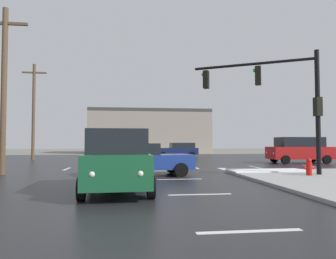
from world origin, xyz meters
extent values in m
plane|color=slate|center=(0.00, 0.00, 0.00)|extent=(120.00, 120.00, 0.00)
cube|color=#232326|center=(0.00, 0.00, 0.01)|extent=(44.00, 44.00, 0.02)
cube|color=white|center=(5.00, -4.00, 0.17)|extent=(4.00, 1.60, 0.06)
cube|color=silver|center=(0.00, -14.00, 0.02)|extent=(2.00, 0.15, 0.01)
cube|color=silver|center=(0.00, -10.00, 0.02)|extent=(2.00, 0.15, 0.01)
cube|color=silver|center=(0.00, -6.00, 0.02)|extent=(2.00, 0.15, 0.01)
cube|color=silver|center=(0.00, -2.00, 0.02)|extent=(2.00, 0.15, 0.01)
cube|color=silver|center=(0.00, 2.00, 0.02)|extent=(2.00, 0.15, 0.01)
cube|color=silver|center=(0.00, 6.00, 0.02)|extent=(2.00, 0.15, 0.01)
cube|color=silver|center=(0.00, 10.00, 0.02)|extent=(2.00, 0.15, 0.01)
cube|color=silver|center=(0.00, 14.00, 0.02)|extent=(2.00, 0.15, 0.01)
cube|color=silver|center=(0.00, 18.00, 0.02)|extent=(2.00, 0.15, 0.01)
cube|color=silver|center=(-6.00, 0.00, 0.02)|extent=(0.15, 2.00, 0.01)
cube|color=silver|center=(-2.00, 0.00, 0.02)|extent=(0.15, 2.00, 0.01)
cube|color=silver|center=(2.00, 0.00, 0.02)|extent=(0.15, 2.00, 0.01)
cube|color=silver|center=(6.00, 0.00, 0.02)|extent=(0.15, 2.00, 0.01)
cube|color=silver|center=(10.00, 0.00, 0.02)|extent=(0.15, 2.00, 0.01)
cube|color=silver|center=(3.50, -4.00, 0.02)|extent=(0.45, 7.00, 0.01)
cylinder|color=black|center=(6.67, -5.92, 3.10)|extent=(0.22, 0.22, 5.93)
cylinder|color=black|center=(4.02, -4.49, 5.67)|extent=(5.37, 2.99, 0.14)
cube|color=black|center=(4.28, -4.63, 5.04)|extent=(0.42, 0.45, 0.95)
sphere|color=#19D833|center=(4.14, -4.55, 5.33)|extent=(0.20, 0.20, 0.20)
cube|color=black|center=(1.90, -3.34, 5.04)|extent=(0.42, 0.45, 0.95)
sphere|color=#19D833|center=(1.75, -3.26, 5.33)|extent=(0.20, 0.20, 0.20)
cube|color=black|center=(6.67, -5.92, 3.34)|extent=(0.28, 0.36, 0.90)
cylinder|color=red|center=(5.97, -6.23, 0.44)|extent=(0.26, 0.26, 0.60)
sphere|color=red|center=(5.97, -6.23, 0.81)|extent=(0.25, 0.25, 0.25)
cylinder|color=red|center=(5.79, -6.23, 0.47)|extent=(0.12, 0.11, 0.11)
cylinder|color=red|center=(6.15, -6.23, 0.47)|extent=(0.12, 0.11, 0.11)
cube|color=gray|center=(0.86, 28.81, 3.07)|extent=(18.14, 8.00, 6.14)
cube|color=#3F3D3A|center=(0.86, 28.81, 6.39)|extent=(18.14, 8.00, 0.50)
cube|color=#195933|center=(-2.60, -8.93, 0.82)|extent=(2.10, 4.86, 0.95)
cube|color=black|center=(-2.60, -8.93, 1.67)|extent=(1.90, 3.41, 0.75)
cylinder|color=black|center=(-1.57, -10.54, 0.35)|extent=(0.24, 0.67, 0.66)
cylinder|color=black|center=(-3.52, -10.60, 0.35)|extent=(0.24, 0.67, 0.66)
cylinder|color=black|center=(-1.67, -7.27, 0.35)|extent=(0.24, 0.67, 0.66)
cylinder|color=black|center=(-3.62, -7.33, 0.35)|extent=(0.24, 0.67, 0.66)
sphere|color=white|center=(-1.90, -11.26, 0.82)|extent=(0.18, 0.18, 0.18)
sphere|color=white|center=(-3.15, -11.30, 0.82)|extent=(0.18, 0.18, 0.18)
cube|color=#141E47|center=(2.69, 12.97, 0.70)|extent=(4.59, 2.03, 0.70)
cube|color=black|center=(3.36, 13.00, 1.33)|extent=(2.56, 1.78, 0.55)
cylinder|color=black|center=(1.20, 11.99, 0.35)|extent=(0.67, 0.25, 0.66)
cylinder|color=black|center=(1.11, 13.79, 0.35)|extent=(0.67, 0.25, 0.66)
cylinder|color=black|center=(4.26, 12.15, 0.35)|extent=(0.67, 0.25, 0.66)
cylinder|color=black|center=(4.17, 13.94, 0.35)|extent=(0.67, 0.25, 0.66)
sphere|color=white|center=(0.52, 12.28, 0.70)|extent=(0.18, 0.18, 0.18)
sphere|color=white|center=(0.46, 13.43, 0.70)|extent=(0.18, 0.18, 0.18)
cube|color=navy|center=(-1.40, -4.39, 0.70)|extent=(4.66, 2.26, 0.70)
cube|color=black|center=(-2.07, -4.46, 1.33)|extent=(2.63, 1.90, 0.55)
cylinder|color=black|center=(0.03, -3.33, 0.35)|extent=(0.68, 0.29, 0.66)
cylinder|color=black|center=(0.22, -5.12, 0.35)|extent=(0.68, 0.29, 0.66)
cylinder|color=black|center=(-3.01, -3.65, 0.35)|extent=(0.68, 0.29, 0.66)
cylinder|color=black|center=(-2.83, -5.44, 0.35)|extent=(0.68, 0.29, 0.66)
sphere|color=white|center=(0.73, -3.59, 0.70)|extent=(0.18, 0.18, 0.18)
sphere|color=white|center=(0.85, -4.73, 0.70)|extent=(0.18, 0.18, 0.18)
cube|color=#B21919|center=(11.02, 3.21, 0.82)|extent=(4.85, 2.08, 0.95)
cube|color=black|center=(11.02, 3.21, 1.67)|extent=(3.41, 1.88, 0.75)
cylinder|color=black|center=(9.37, 2.28, 0.35)|extent=(0.67, 0.24, 0.66)
cylinder|color=black|center=(9.42, 4.23, 0.35)|extent=(0.67, 0.24, 0.66)
cylinder|color=black|center=(12.63, 2.20, 0.35)|extent=(0.67, 0.24, 0.66)
cylinder|color=black|center=(12.68, 4.15, 0.35)|extent=(0.67, 0.24, 0.66)
sphere|color=white|center=(8.66, 2.65, 0.82)|extent=(0.18, 0.18, 0.18)
sphere|color=white|center=(8.69, 3.90, 0.82)|extent=(0.18, 0.18, 0.18)
cylinder|color=brown|center=(-8.55, -3.07, 4.27)|extent=(0.28, 0.28, 8.54)
cube|color=brown|center=(-8.55, -3.07, 7.74)|extent=(2.20, 0.14, 0.14)
cylinder|color=brown|center=(-11.15, 10.49, 4.50)|extent=(0.28, 0.28, 9.00)
cube|color=brown|center=(-11.15, 10.49, 8.20)|extent=(2.20, 0.14, 0.14)
camera|label=1|loc=(-2.18, -19.45, 1.65)|focal=32.86mm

